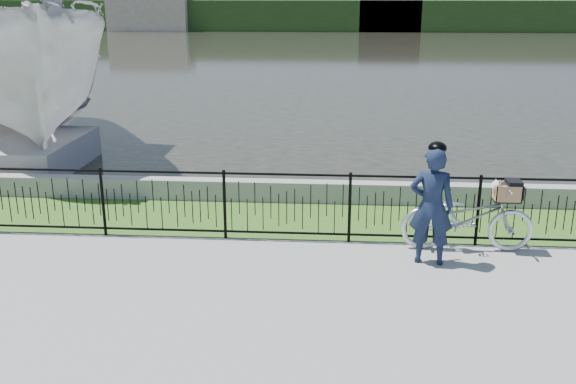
{
  "coord_description": "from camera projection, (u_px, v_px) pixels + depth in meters",
  "views": [
    {
      "loc": [
        0.72,
        -8.05,
        3.85
      ],
      "look_at": [
        0.06,
        1.0,
        1.0
      ],
      "focal_mm": 40.0,
      "sensor_mm": 36.0,
      "label": 1
    }
  ],
  "objects": [
    {
      "name": "far_building_right",
      "position": [
        389.0,
        15.0,
        63.64
      ],
      "size": [
        6.0,
        3.0,
        3.2
      ],
      "primitive_type": "cube",
      "color": "#A19582",
      "rests_on": "ground"
    },
    {
      "name": "cyclist",
      "position": [
        432.0,
        205.0,
        9.26
      ],
      "size": [
        0.69,
        0.5,
        1.83
      ],
      "color": "#131D35",
      "rests_on": "ground"
    },
    {
      "name": "far_building_left",
      "position": [
        151.0,
        10.0,
        64.7
      ],
      "size": [
        8.0,
        4.0,
        4.0
      ],
      "primitive_type": "cube",
      "color": "#A19582",
      "rests_on": "ground"
    },
    {
      "name": "quay_wall",
      "position": [
        294.0,
        191.0,
        12.23
      ],
      "size": [
        60.0,
        0.3,
        0.4
      ],
      "primitive_type": "cube",
      "color": "gray",
      "rests_on": "ground"
    },
    {
      "name": "boat_near",
      "position": [
        24.0,
        68.0,
        16.02
      ],
      "size": [
        8.18,
        10.33,
        5.59
      ],
      "color": "#AAAAAB",
      "rests_on": "water"
    },
    {
      "name": "bicycle_rig",
      "position": [
        468.0,
        217.0,
        9.84
      ],
      "size": [
        2.0,
        0.7,
        1.15
      ],
      "color": "silver",
      "rests_on": "ground"
    },
    {
      "name": "fence",
      "position": [
        287.0,
        206.0,
        10.21
      ],
      "size": [
        14.0,
        0.06,
        1.15
      ],
      "primitive_type": null,
      "color": "black",
      "rests_on": "ground"
    },
    {
      "name": "water",
      "position": [
        324.0,
        55.0,
        40.27
      ],
      "size": [
        120.0,
        120.0,
        0.0
      ],
      "primitive_type": "plane",
      "color": "#27261E",
      "rests_on": "ground"
    },
    {
      "name": "grass_strip",
      "position": [
        291.0,
        219.0,
        11.33
      ],
      "size": [
        60.0,
        2.0,
        0.01
      ],
      "primitive_type": "cube",
      "color": "#365E1D",
      "rests_on": "ground"
    },
    {
      "name": "far_treeline",
      "position": [
        329.0,
        15.0,
        65.51
      ],
      "size": [
        120.0,
        6.0,
        3.0
      ],
      "primitive_type": "cube",
      "color": "#25441A",
      "rests_on": "ground"
    },
    {
      "name": "ground",
      "position": [
        278.0,
        282.0,
        8.86
      ],
      "size": [
        120.0,
        120.0,
        0.0
      ],
      "primitive_type": "plane",
      "color": "gray",
      "rests_on": "ground"
    }
  ]
}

